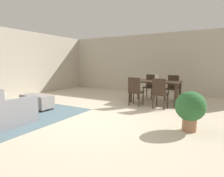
{
  "coord_description": "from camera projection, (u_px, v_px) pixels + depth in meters",
  "views": [
    {
      "loc": [
        2.62,
        -3.52,
        1.38
      ],
      "look_at": [
        -0.24,
        1.46,
        0.58
      ],
      "focal_mm": 29.75,
      "sensor_mm": 36.0,
      "label": 1
    }
  ],
  "objects": [
    {
      "name": "wall_left",
      "position": [
        1.0,
        64.0,
        6.97
      ],
      "size": [
        0.12,
        11.0,
        2.7
      ],
      "primitive_type": "cube",
      "color": "#BCB2A0",
      "rests_on": "ground_plane"
    },
    {
      "name": "wall_back",
      "position": [
        154.0,
        63.0,
        8.61
      ],
      "size": [
        9.0,
        0.12,
        2.7
      ],
      "primitive_type": "cube",
      "color": "#BCB2A0",
      "rests_on": "ground_plane"
    },
    {
      "name": "ottoman_table",
      "position": [
        37.0,
        101.0,
        5.54
      ],
      "size": [
        0.99,
        0.47,
        0.43
      ],
      "color": "gray",
      "rests_on": "ground_plane"
    },
    {
      "name": "dining_chair_far_right",
      "position": [
        172.0,
        86.0,
        6.84
      ],
      "size": [
        0.42,
        0.42,
        0.92
      ],
      "color": "#332319",
      "rests_on": "ground_plane"
    },
    {
      "name": "area_rug",
      "position": [
        18.0,
        114.0,
        5.06
      ],
      "size": [
        3.0,
        2.8,
        0.01
      ],
      "primitive_type": "cube",
      "color": "slate",
      "rests_on": "ground_plane"
    },
    {
      "name": "vase_centerpiece",
      "position": [
        156.0,
        78.0,
        6.37
      ],
      "size": [
        0.12,
        0.12,
        0.2
      ],
      "primitive_type": "cylinder",
      "color": "silver",
      "rests_on": "dining_table"
    },
    {
      "name": "potted_plant",
      "position": [
        190.0,
        108.0,
        3.72
      ],
      "size": [
        0.6,
        0.6,
        0.82
      ],
      "color": "#996B4C",
      "rests_on": "ground_plane"
    },
    {
      "name": "dining_chair_far_left",
      "position": [
        150.0,
        85.0,
        7.28
      ],
      "size": [
        0.42,
        0.42,
        0.92
      ],
      "color": "#332319",
      "rests_on": "ground_plane"
    },
    {
      "name": "dining_chair_near_left",
      "position": [
        135.0,
        90.0,
        5.94
      ],
      "size": [
        0.41,
        0.41,
        0.92
      ],
      "color": "#332319",
      "rests_on": "ground_plane"
    },
    {
      "name": "dining_table",
      "position": [
        155.0,
        84.0,
        6.37
      ],
      "size": [
        1.63,
        0.86,
        0.76
      ],
      "color": "#332319",
      "rests_on": "ground_plane"
    },
    {
      "name": "dining_chair_near_right",
      "position": [
        160.0,
        92.0,
        5.53
      ],
      "size": [
        0.42,
        0.42,
        0.92
      ],
      "color": "#332319",
      "rests_on": "ground_plane"
    },
    {
      "name": "ground_plane",
      "position": [
        91.0,
        120.0,
        4.5
      ],
      "size": [
        10.8,
        10.8,
        0.0
      ],
      "primitive_type": "plane",
      "color": "beige"
    }
  ]
}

